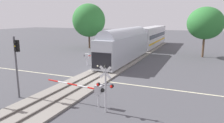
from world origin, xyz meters
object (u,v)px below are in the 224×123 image
Objects in this scene: commuter_train at (140,39)px; crossing_gate_near at (92,89)px; oak_far_right at (205,23)px; pine_left_background at (89,20)px; crossing_signal_mast at (105,84)px; crossing_gate_far at (90,56)px; traffic_signal_median at (17,58)px.

commuter_train is 27.66m from crossing_gate_near.
pine_left_background is at bearing 175.10° from oak_far_right.
crossing_signal_mast is 16.39m from crossing_gate_far.
oak_far_right reaches higher than crossing_gate_near.
commuter_train is 14.88m from crossing_gate_far.
pine_left_background is (-18.23, 30.10, 4.24)m from crossing_signal_mast.
crossing_gate_near is at bearing -82.29° from commuter_train.
crossing_gate_near is 1.47× the size of crossing_signal_mast.
traffic_signal_median is (-8.28, -0.34, 1.41)m from crossing_signal_mast.
crossing_gate_near is 0.53× the size of pine_left_background.
pine_left_background is at bearing 121.21° from crossing_signal_mast.
crossing_gate_near is (3.71, -27.37, -1.38)m from commuter_train.
crossing_signal_mast is 0.36× the size of pine_left_background.
oak_far_right is at bearing -0.49° from commuter_train.
traffic_signal_median is at bearing -171.28° from crossing_gate_near.
crossing_signal_mast is at bearing -24.89° from crossing_gate_near.
traffic_signal_median is 32.15m from pine_left_background.
oak_far_right is 0.87× the size of pine_left_background.
pine_left_background reaches higher than crossing_gate_far.
traffic_signal_median reaches higher than crossing_gate_far.
oak_far_right is at bearing 42.53° from crossing_gate_far.
commuter_train is at bearing 97.71° from crossing_gate_near.
crossing_signal_mast is 8.40m from traffic_signal_median.
crossing_gate_far reaches higher than crossing_gate_near.
crossing_gate_far is 19.51m from pine_left_background.
crossing_signal_mast is 0.41× the size of oak_far_right.
pine_left_background reaches higher than crossing_gate_near.
pine_left_background reaches higher than oak_far_right.
crossing_gate_near is at bearing -106.55° from oak_far_right.
commuter_train is 10.58× the size of crossing_signal_mast.
crossing_gate_near is 0.61× the size of oak_far_right.
commuter_train is 28.59m from traffic_signal_median.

